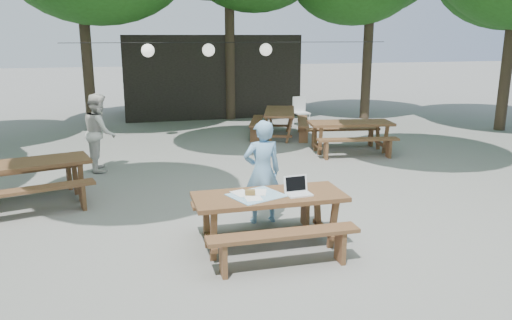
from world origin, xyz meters
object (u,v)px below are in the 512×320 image
object	(u,v)px
main_picnic_table	(269,220)
second_person	(100,132)
woman	(262,172)
picnic_table_nw	(28,183)
plastic_chair	(301,117)

from	to	relation	value
main_picnic_table	second_person	xyz separation A→B (m)	(-2.35, 4.76, 0.43)
second_person	woman	bearing A→B (deg)	-151.20
picnic_table_nw	second_person	world-z (taller)	second_person
picnic_table_nw	second_person	xyz separation A→B (m)	(1.09, 2.08, 0.43)
main_picnic_table	second_person	size ratio (longest dim) A/B	1.23
picnic_table_nw	plastic_chair	world-z (taller)	plastic_chair
picnic_table_nw	plastic_chair	xyz separation A→B (m)	(7.00, 6.09, -0.13)
plastic_chair	picnic_table_nw	bearing A→B (deg)	-144.15
main_picnic_table	picnic_table_nw	distance (m)	4.36
main_picnic_table	woman	size ratio (longest dim) A/B	1.26
second_person	plastic_chair	xyz separation A→B (m)	(5.91, 4.01, -0.56)
picnic_table_nw	plastic_chair	bearing A→B (deg)	25.95
main_picnic_table	second_person	world-z (taller)	second_person
woman	second_person	xyz separation A→B (m)	(-2.51, 3.81, 0.02)
woman	second_person	bearing A→B (deg)	-57.66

